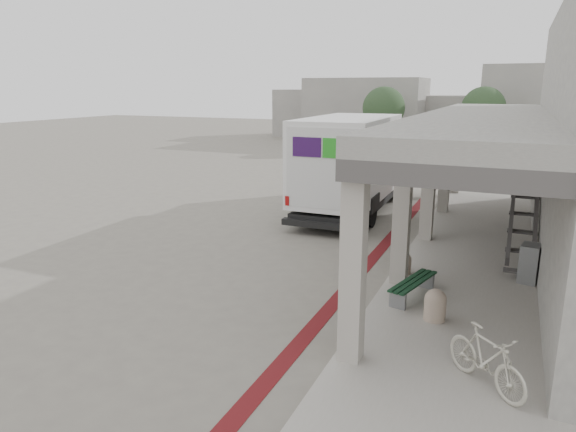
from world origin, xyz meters
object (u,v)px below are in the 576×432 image
at_px(fedex_truck, 355,161).
at_px(bench, 413,285).
at_px(utility_cabinet, 530,263).
at_px(bicycle_cream, 486,358).

distance_m(fedex_truck, bench, 9.21).
xyz_separation_m(utility_cabinet, bicycle_cream, (-0.70, -5.26, 0.02)).
bearing_deg(bicycle_cream, bench, 71.78).
relative_size(fedex_truck, bench, 4.83).
bearing_deg(bench, utility_cabinet, 56.33).
distance_m(bench, utility_cabinet, 3.21).
bearing_deg(bench, fedex_truck, 129.66).
height_order(fedex_truck, bicycle_cream, fedex_truck).
bearing_deg(fedex_truck, bench, -66.10).
distance_m(fedex_truck, utility_cabinet, 8.83).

